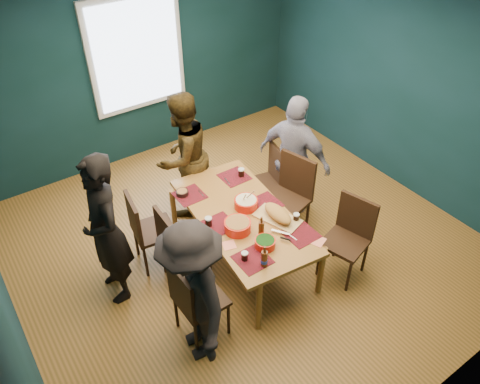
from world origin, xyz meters
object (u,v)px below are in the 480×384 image
object	(u,v)px
chair_right_mid	(291,191)
chair_right_near	(350,232)
chair_left_near	(192,298)
chair_right_far	(270,178)
person_far_left	(106,231)
person_back	(183,156)
dining_table	(242,219)
chair_left_far	(145,226)
bowl_salad	(238,226)
chair_left_mid	(177,243)
bowl_herbs	(265,243)
person_right	(294,159)
person_near_left	(193,294)
cutting_board	(278,215)
bowl_dumpling	(246,203)

from	to	relation	value
chair_right_mid	chair_right_near	xyz separation A→B (m)	(0.11, -0.86, -0.05)
chair_left_near	chair_right_far	world-z (taller)	chair_left_near
person_far_left	person_back	world-z (taller)	person_far_left
dining_table	chair_left_far	bearing A→B (deg)	153.28
chair_right_far	bowl_salad	bearing A→B (deg)	-133.33
person_far_left	chair_right_near	bearing A→B (deg)	64.63
person_far_left	person_back	size ratio (longest dim) A/B	1.05
dining_table	person_far_left	bearing A→B (deg)	169.31
chair_left_far	chair_right_near	distance (m)	2.20
chair_left_mid	chair_right_mid	distance (m)	1.49
bowl_herbs	chair_right_far	bearing A→B (deg)	49.84
bowl_herbs	person_right	bearing A→B (deg)	38.47
chair_right_near	bowl_herbs	world-z (taller)	chair_right_near
dining_table	person_far_left	size ratio (longest dim) A/B	1.13
person_far_left	person_near_left	world-z (taller)	person_far_left
person_near_left	bowl_herbs	world-z (taller)	person_near_left
chair_right_near	person_far_left	size ratio (longest dim) A/B	0.56
chair_right_near	cutting_board	bearing A→B (deg)	125.76
chair_left_mid	cutting_board	xyz separation A→B (m)	(0.98, -0.43, 0.20)
person_near_left	bowl_dumpling	bearing A→B (deg)	134.63
chair_left_near	bowl_dumpling	world-z (taller)	chair_left_near
chair_left_near	bowl_salad	xyz separation A→B (m)	(0.77, 0.38, 0.21)
chair_left_near	person_right	size ratio (longest dim) A/B	0.59
cutting_board	chair_right_far	bearing A→B (deg)	38.13
chair_left_near	person_right	xyz separation A→B (m)	(1.97, 0.91, 0.26)
dining_table	chair_right_mid	world-z (taller)	chair_right_mid
chair_left_far	bowl_dumpling	xyz separation A→B (m)	(0.98, -0.50, 0.20)
dining_table	bowl_dumpling	bearing A→B (deg)	42.62
chair_left_far	person_right	bearing A→B (deg)	2.33
dining_table	bowl_dumpling	xyz separation A→B (m)	(0.10, 0.07, 0.12)
chair_right_far	chair_left_mid	bearing A→B (deg)	-155.47
dining_table	bowl_salad	world-z (taller)	bowl_salad
chair_right_far	person_right	xyz separation A→B (m)	(0.24, -0.15, 0.27)
person_back	person_right	size ratio (longest dim) A/B	1.01
person_near_left	bowl_salad	size ratio (longest dim) A/B	5.59
chair_left_mid	chair_right_mid	world-z (taller)	chair_right_mid
chair_left_near	person_back	world-z (taller)	person_back
chair_left_far	chair_left_near	size ratio (longest dim) A/B	1.00
chair_right_near	person_near_left	xyz separation A→B (m)	(-1.88, 0.07, 0.22)
person_far_left	person_near_left	bearing A→B (deg)	19.37
chair_left_mid	person_near_left	size ratio (longest dim) A/B	0.62
chair_right_near	chair_right_mid	bearing A→B (deg)	80.89
chair_right_near	person_right	bearing A→B (deg)	66.38
person_right	chair_left_mid	bearing A→B (deg)	77.66
person_back	person_far_left	bearing A→B (deg)	11.97
chair_right_mid	bowl_herbs	size ratio (longest dim) A/B	4.95
chair_right_near	person_near_left	distance (m)	1.89
bowl_herbs	bowl_dumpling	bearing A→B (deg)	71.76
bowl_salad	bowl_herbs	distance (m)	0.36
chair_left_near	bowl_dumpling	bearing A→B (deg)	29.60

